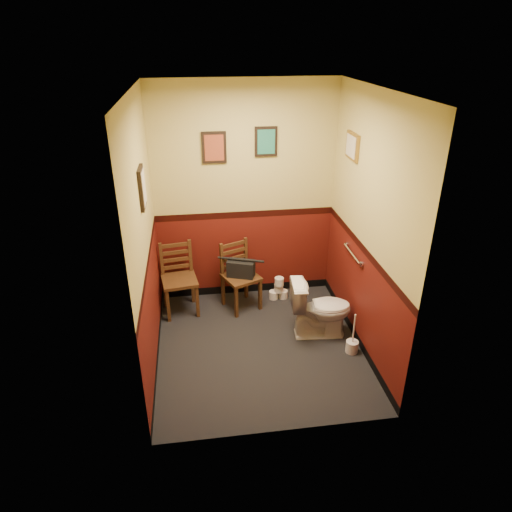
# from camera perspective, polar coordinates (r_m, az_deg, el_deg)

# --- Properties ---
(floor) EXTENTS (2.20, 2.40, 0.00)m
(floor) POSITION_cam_1_polar(r_m,az_deg,el_deg) (5.16, 0.40, -11.25)
(floor) COLOR black
(floor) RESTS_ON ground
(ceiling) EXTENTS (2.20, 2.40, 0.00)m
(ceiling) POSITION_cam_1_polar(r_m,az_deg,el_deg) (4.11, 0.53, 20.12)
(ceiling) COLOR silver
(ceiling) RESTS_ON ground
(wall_back) EXTENTS (2.20, 0.00, 2.70)m
(wall_back) POSITION_cam_1_polar(r_m,az_deg,el_deg) (5.57, -1.40, 7.53)
(wall_back) COLOR #50120C
(wall_back) RESTS_ON ground
(wall_front) EXTENTS (2.20, 0.00, 2.70)m
(wall_front) POSITION_cam_1_polar(r_m,az_deg,el_deg) (3.42, 3.47, -5.42)
(wall_front) COLOR #50120C
(wall_front) RESTS_ON ground
(wall_left) EXTENTS (0.00, 2.40, 2.70)m
(wall_left) POSITION_cam_1_polar(r_m,az_deg,el_deg) (4.45, -13.71, 1.74)
(wall_left) COLOR #50120C
(wall_left) RESTS_ON ground
(wall_right) EXTENTS (0.00, 2.40, 2.70)m
(wall_right) POSITION_cam_1_polar(r_m,az_deg,el_deg) (4.74, 13.74, 3.30)
(wall_right) COLOR #50120C
(wall_right) RESTS_ON ground
(grab_bar) EXTENTS (0.05, 0.56, 0.06)m
(grab_bar) POSITION_cam_1_polar(r_m,az_deg,el_deg) (5.10, 11.97, 0.25)
(grab_bar) COLOR silver
(grab_bar) RESTS_ON wall_right
(framed_print_back_a) EXTENTS (0.28, 0.04, 0.36)m
(framed_print_back_a) POSITION_cam_1_polar(r_m,az_deg,el_deg) (5.36, -5.26, 13.34)
(framed_print_back_a) COLOR black
(framed_print_back_a) RESTS_ON wall_back
(framed_print_back_b) EXTENTS (0.26, 0.04, 0.34)m
(framed_print_back_b) POSITION_cam_1_polar(r_m,az_deg,el_deg) (5.41, 1.26, 14.11)
(framed_print_back_b) COLOR black
(framed_print_back_b) RESTS_ON wall_back
(framed_print_left) EXTENTS (0.04, 0.30, 0.38)m
(framed_print_left) POSITION_cam_1_polar(r_m,az_deg,el_deg) (4.36, -14.04, 8.28)
(framed_print_left) COLOR black
(framed_print_left) RESTS_ON wall_left
(framed_print_right) EXTENTS (0.04, 0.34, 0.28)m
(framed_print_right) POSITION_cam_1_polar(r_m,az_deg,el_deg) (5.06, 11.94, 13.28)
(framed_print_right) COLOR olive
(framed_print_right) RESTS_ON wall_right
(toilet) EXTENTS (0.72, 0.44, 0.68)m
(toilet) POSITION_cam_1_polar(r_m,az_deg,el_deg) (5.21, 8.07, -6.54)
(toilet) COLOR white
(toilet) RESTS_ON floor
(toilet_brush) EXTENTS (0.13, 0.13, 0.48)m
(toilet_brush) POSITION_cam_1_polar(r_m,az_deg,el_deg) (5.15, 11.91, -10.93)
(toilet_brush) COLOR silver
(toilet_brush) RESTS_ON floor
(chair_left) EXTENTS (0.46, 0.46, 0.88)m
(chair_left) POSITION_cam_1_polar(r_m,az_deg,el_deg) (5.63, -9.60, -2.82)
(chair_left) COLOR #563319
(chair_left) RESTS_ON floor
(chair_right) EXTENTS (0.52, 0.52, 0.85)m
(chair_right) POSITION_cam_1_polar(r_m,az_deg,el_deg) (5.64, -2.07, -2.50)
(chair_right) COLOR #563319
(chair_right) RESTS_ON floor
(handbag) EXTENTS (0.36, 0.27, 0.24)m
(handbag) POSITION_cam_1_polar(r_m,az_deg,el_deg) (5.55, -1.89, -1.55)
(handbag) COLOR black
(handbag) RESTS_ON chair_right
(tp_stack) EXTENTS (0.24, 0.15, 0.32)m
(tp_stack) POSITION_cam_1_polar(r_m,az_deg,el_deg) (5.93, 2.85, -4.22)
(tp_stack) COLOR silver
(tp_stack) RESTS_ON floor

